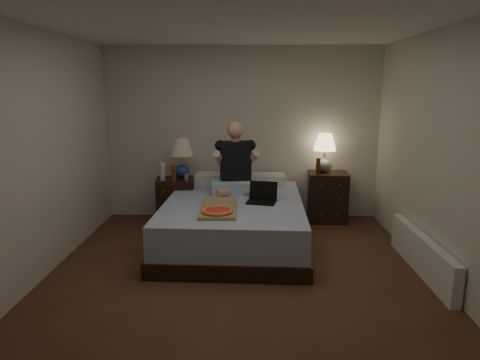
{
  "coord_description": "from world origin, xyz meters",
  "views": [
    {
      "loc": [
        0.1,
        -4.02,
        1.93
      ],
      "look_at": [
        0.0,
        0.9,
        0.85
      ],
      "focal_mm": 32.0,
      "sensor_mm": 36.0,
      "label": 1
    }
  ],
  "objects_px": {
    "nightstand_right": "(327,196)",
    "radiator": "(422,254)",
    "lamp_right": "(324,153)",
    "bed": "(234,222)",
    "nightstand_left": "(176,202)",
    "beer_bottle_left": "(174,173)",
    "person": "(236,158)",
    "water_bottle": "(162,171)",
    "pizza_box": "(217,212)",
    "lamp_left": "(182,158)",
    "laptop": "(261,193)",
    "beer_bottle_right": "(318,166)",
    "soda_can": "(186,177)"
  },
  "relations": [
    {
      "from": "nightstand_right",
      "to": "radiator",
      "type": "xyz_separation_m",
      "value": [
        0.68,
        -1.81,
        -0.16
      ]
    },
    {
      "from": "lamp_right",
      "to": "bed",
      "type": "bearing_deg",
      "value": -142.32
    },
    {
      "from": "lamp_right",
      "to": "nightstand_left",
      "type": "bearing_deg",
      "value": -172.74
    },
    {
      "from": "beer_bottle_left",
      "to": "person",
      "type": "xyz_separation_m",
      "value": [
        0.84,
        -0.11,
        0.24
      ]
    },
    {
      "from": "beer_bottle_left",
      "to": "person",
      "type": "distance_m",
      "value": 0.88
    },
    {
      "from": "water_bottle",
      "to": "pizza_box",
      "type": "bearing_deg",
      "value": -56.11
    },
    {
      "from": "lamp_left",
      "to": "beer_bottle_left",
      "type": "xyz_separation_m",
      "value": [
        -0.07,
        -0.26,
        -0.17
      ]
    },
    {
      "from": "laptop",
      "to": "bed",
      "type": "bearing_deg",
      "value": 174.1
    },
    {
      "from": "beer_bottle_right",
      "to": "laptop",
      "type": "relative_size",
      "value": 0.68
    },
    {
      "from": "nightstand_right",
      "to": "bed",
      "type": "bearing_deg",
      "value": -139.23
    },
    {
      "from": "lamp_right",
      "to": "soda_can",
      "type": "distance_m",
      "value": 2.0
    },
    {
      "from": "lamp_left",
      "to": "water_bottle",
      "type": "bearing_deg",
      "value": -144.9
    },
    {
      "from": "nightstand_left",
      "to": "lamp_right",
      "type": "height_order",
      "value": "lamp_right"
    },
    {
      "from": "nightstand_right",
      "to": "lamp_left",
      "type": "bearing_deg",
      "value": -170.19
    },
    {
      "from": "lamp_left",
      "to": "person",
      "type": "relative_size",
      "value": 0.6
    },
    {
      "from": "beer_bottle_left",
      "to": "radiator",
      "type": "distance_m",
      "value": 3.19
    },
    {
      "from": "bed",
      "to": "water_bottle",
      "type": "height_order",
      "value": "water_bottle"
    },
    {
      "from": "nightstand_right",
      "to": "pizza_box",
      "type": "relative_size",
      "value": 0.94
    },
    {
      "from": "lamp_left",
      "to": "radiator",
      "type": "xyz_separation_m",
      "value": [
        2.76,
        -1.62,
        -0.75
      ]
    },
    {
      "from": "lamp_right",
      "to": "radiator",
      "type": "distance_m",
      "value": 2.11
    },
    {
      "from": "beer_bottle_left",
      "to": "radiator",
      "type": "xyz_separation_m",
      "value": [
        2.83,
        -1.35,
        -0.58
      ]
    },
    {
      "from": "bed",
      "to": "lamp_left",
      "type": "bearing_deg",
      "value": 135.94
    },
    {
      "from": "soda_can",
      "to": "laptop",
      "type": "relative_size",
      "value": 0.29
    },
    {
      "from": "nightstand_left",
      "to": "radiator",
      "type": "xyz_separation_m",
      "value": [
        2.86,
        -1.54,
        -0.13
      ]
    },
    {
      "from": "beer_bottle_left",
      "to": "laptop",
      "type": "relative_size",
      "value": 0.68
    },
    {
      "from": "lamp_left",
      "to": "person",
      "type": "bearing_deg",
      "value": -25.73
    },
    {
      "from": "bed",
      "to": "beer_bottle_left",
      "type": "relative_size",
      "value": 9.67
    },
    {
      "from": "nightstand_right",
      "to": "laptop",
      "type": "bearing_deg",
      "value": -127.87
    },
    {
      "from": "lamp_right",
      "to": "water_bottle",
      "type": "relative_size",
      "value": 2.24
    },
    {
      "from": "bed",
      "to": "radiator",
      "type": "xyz_separation_m",
      "value": [
        2.01,
        -0.83,
        -0.08
      ]
    },
    {
      "from": "nightstand_left",
      "to": "lamp_right",
      "type": "bearing_deg",
      "value": -0.5
    },
    {
      "from": "lamp_left",
      "to": "water_bottle",
      "type": "xyz_separation_m",
      "value": [
        -0.24,
        -0.17,
        -0.16
      ]
    },
    {
      "from": "lamp_right",
      "to": "radiator",
      "type": "xyz_separation_m",
      "value": [
        0.74,
        -1.81,
        -0.8
      ]
    },
    {
      "from": "lamp_left",
      "to": "bed",
      "type": "bearing_deg",
      "value": -46.08
    },
    {
      "from": "bed",
      "to": "water_bottle",
      "type": "xyz_separation_m",
      "value": [
        -1.0,
        0.61,
        0.52
      ]
    },
    {
      "from": "soda_can",
      "to": "pizza_box",
      "type": "xyz_separation_m",
      "value": [
        0.52,
        -1.24,
        -0.12
      ]
    },
    {
      "from": "lamp_right",
      "to": "pizza_box",
      "type": "relative_size",
      "value": 0.74
    },
    {
      "from": "lamp_left",
      "to": "lamp_right",
      "type": "relative_size",
      "value": 1.0
    },
    {
      "from": "bed",
      "to": "person",
      "type": "distance_m",
      "value": 0.85
    },
    {
      "from": "water_bottle",
      "to": "laptop",
      "type": "height_order",
      "value": "water_bottle"
    },
    {
      "from": "beer_bottle_left",
      "to": "nightstand_left",
      "type": "bearing_deg",
      "value": 96.91
    },
    {
      "from": "beer_bottle_left",
      "to": "soda_can",
      "type": "bearing_deg",
      "value": 28.46
    },
    {
      "from": "nightstand_right",
      "to": "water_bottle",
      "type": "height_order",
      "value": "water_bottle"
    },
    {
      "from": "soda_can",
      "to": "beer_bottle_left",
      "type": "relative_size",
      "value": 0.43
    },
    {
      "from": "lamp_right",
      "to": "laptop",
      "type": "xyz_separation_m",
      "value": [
        -0.93,
        -1.09,
        -0.32
      ]
    },
    {
      "from": "soda_can",
      "to": "beer_bottle_left",
      "type": "bearing_deg",
      "value": -151.54
    },
    {
      "from": "nightstand_left",
      "to": "nightstand_right",
      "type": "xyz_separation_m",
      "value": [
        2.18,
        0.27,
        0.02
      ]
    },
    {
      "from": "soda_can",
      "to": "laptop",
      "type": "distance_m",
      "value": 1.24
    },
    {
      "from": "water_bottle",
      "to": "beer_bottle_right",
      "type": "bearing_deg",
      "value": 6.24
    },
    {
      "from": "nightstand_left",
      "to": "person",
      "type": "relative_size",
      "value": 0.72
    }
  ]
}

